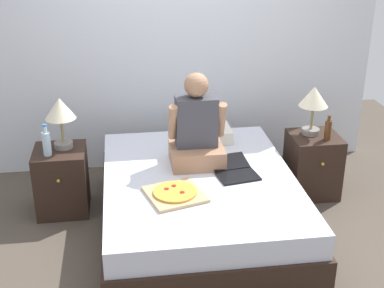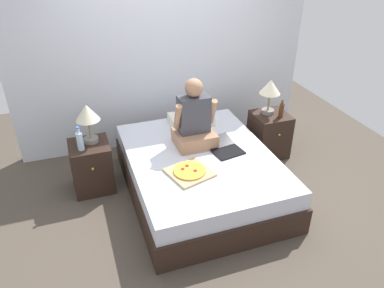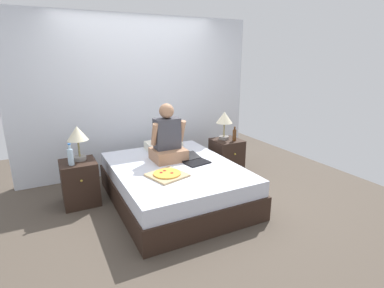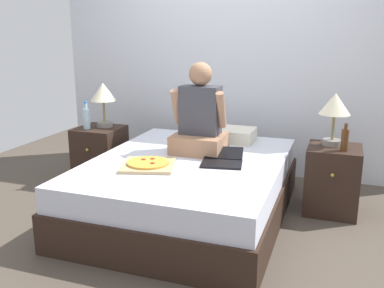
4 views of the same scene
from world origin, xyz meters
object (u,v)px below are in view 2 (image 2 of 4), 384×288
at_px(nightstand_left, 92,166).
at_px(beer_bottle, 281,110).
at_px(bed, 200,174).
at_px(lamp_on_left_nightstand, 87,115).
at_px(laptop, 225,149).
at_px(pizza_box, 190,172).
at_px(person_seated, 194,121).
at_px(lamp_on_right_nightstand, 270,89).
at_px(nightstand_right, 269,134).
at_px(water_bottle, 80,141).

distance_m(nightstand_left, beer_bottle, 2.39).
bearing_deg(bed, lamp_on_left_nightstand, 154.21).
xyz_separation_m(laptop, pizza_box, (-0.52, -0.30, -0.00)).
bearing_deg(person_seated, lamp_on_left_nightstand, 165.92).
relative_size(bed, person_seated, 2.59).
relative_size(lamp_on_left_nightstand, lamp_on_right_nightstand, 1.00).
xyz_separation_m(nightstand_right, pizza_box, (-1.37, -0.78, 0.23)).
bearing_deg(water_bottle, lamp_on_right_nightstand, 3.43).
bearing_deg(lamp_on_left_nightstand, nightstand_right, -1.28).
bearing_deg(nightstand_left, lamp_on_left_nightstand, 51.37).
bearing_deg(bed, lamp_on_right_nightstand, 25.59).
relative_size(lamp_on_left_nightstand, nightstand_right, 0.77).
relative_size(water_bottle, lamp_on_right_nightstand, 0.61).
height_order(bed, laptop, laptop).
distance_m(lamp_on_left_nightstand, laptop, 1.54).
distance_m(bed, pizza_box, 0.46).
height_order(lamp_on_right_nightstand, pizza_box, lamp_on_right_nightstand).
bearing_deg(lamp_on_right_nightstand, beer_bottle, -56.31).
xyz_separation_m(water_bottle, nightstand_right, (2.36, 0.09, -0.40)).
distance_m(bed, nightstand_right, 1.24).
distance_m(lamp_on_right_nightstand, pizza_box, 1.62).
bearing_deg(nightstand_right, nightstand_left, 180.00).
xyz_separation_m(bed, pizza_box, (-0.23, -0.30, 0.27)).
bearing_deg(laptop, lamp_on_right_nightstand, 33.03).
bearing_deg(person_seated, bed, -93.24).
height_order(lamp_on_right_nightstand, beer_bottle, lamp_on_right_nightstand).
bearing_deg(bed, nightstand_left, 157.09).
height_order(nightstand_left, beer_bottle, beer_bottle).
distance_m(beer_bottle, pizza_box, 1.60).
bearing_deg(beer_bottle, pizza_box, -154.75).
distance_m(bed, laptop, 0.40).
height_order(laptop, pizza_box, laptop).
distance_m(nightstand_right, person_seated, 1.25).
distance_m(nightstand_left, laptop, 1.53).
distance_m(bed, lamp_on_left_nightstand, 1.39).
xyz_separation_m(lamp_on_left_nightstand, beer_bottle, (2.31, -0.15, -0.23)).
height_order(lamp_on_left_nightstand, pizza_box, lamp_on_left_nightstand).
height_order(bed, lamp_on_left_nightstand, lamp_on_left_nightstand).
distance_m(nightstand_right, laptop, 1.00).
distance_m(person_seated, pizza_box, 0.66).
bearing_deg(lamp_on_left_nightstand, nightstand_left, -128.63).
bearing_deg(pizza_box, lamp_on_left_nightstand, 136.48).
relative_size(lamp_on_left_nightstand, laptop, 0.97).
xyz_separation_m(bed, water_bottle, (-1.22, 0.39, 0.45)).
bearing_deg(nightstand_right, person_seated, -168.48).
height_order(nightstand_right, lamp_on_right_nightstand, lamp_on_right_nightstand).
relative_size(nightstand_left, lamp_on_right_nightstand, 1.29).
bearing_deg(nightstand_left, laptop, -18.60).
relative_size(lamp_on_right_nightstand, laptop, 0.97).
relative_size(lamp_on_right_nightstand, beer_bottle, 1.96).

